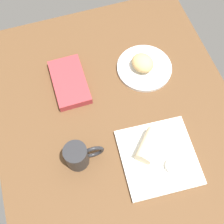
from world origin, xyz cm
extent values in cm
cube|color=brown|center=(0.00, 0.00, 2.00)|extent=(110.00, 90.00, 4.00)
cylinder|color=white|center=(-17.46, 16.83, 4.70)|extent=(21.91, 21.91, 1.40)
ellipsoid|color=tan|center=(-17.53, 15.76, 8.41)|extent=(11.87, 11.44, 6.02)
cube|color=white|center=(18.82, 8.57, 4.80)|extent=(27.00, 27.00, 1.60)
cylinder|color=silver|center=(23.64, 11.63, 6.71)|extent=(5.14, 5.14, 2.22)
cylinder|color=#D05B2E|center=(23.64, 11.63, 7.52)|extent=(4.22, 4.22, 0.40)
cylinder|color=beige|center=(14.97, 6.12, 8.59)|extent=(12.39, 12.22, 5.98)
cube|color=#A53338|center=(-19.47, -13.46, 5.62)|extent=(21.74, 12.51, 3.24)
cylinder|color=#262628|center=(11.43, -18.23, 9.25)|extent=(7.82, 7.82, 10.50)
cylinder|color=olive|center=(11.43, -18.23, 13.90)|extent=(6.42, 6.42, 0.40)
torus|color=#262628|center=(11.65, -12.59, 9.25)|extent=(1.49, 7.54, 7.50)
camera|label=1|loc=(42.19, -15.65, 102.10)|focal=46.66mm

